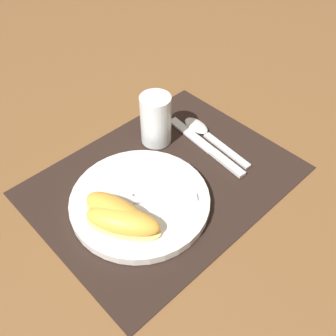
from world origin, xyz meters
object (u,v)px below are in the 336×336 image
Objects in this scene: spoon at (204,132)px; fork at (137,200)px; citrus_wedge_0 at (118,214)px; citrus_wedge_1 at (123,222)px; juice_glass at (156,122)px; plate at (140,201)px; knife at (207,147)px.

fork reaches higher than spoon.
citrus_wedge_0 is 1.04× the size of citrus_wedge_1.
spoon is 0.29m from citrus_wedge_1.
juice_glass is 0.11m from spoon.
knife is at bearing 5.05° from plate.
citrus_wedge_0 is at bearing -167.31° from spoon.
citrus_wedge_1 is (-0.06, -0.03, 0.02)m from plate.
citrus_wedge_1 is at bearing -154.08° from plate.
plate reaches higher than spoon.
knife is 0.20m from fork.
citrus_wedge_0 is at bearing -168.61° from plate.
citrus_wedge_0 reaches higher than spoon.
plate is 1.14× the size of knife.
plate is 1.80× the size of citrus_wedge_1.
spoon is 1.31× the size of citrus_wedge_0.
juice_glass reaches higher than knife.
fork reaches higher than plate.
citrus_wedge_1 is (-0.25, -0.05, 0.03)m from knife.
knife is 1.51× the size of citrus_wedge_0.
plate is 2.33× the size of juice_glass.
plate is 0.23m from spoon.
fork is at bearing -174.67° from knife.
juice_glass reaches higher than plate.
fork is 1.06× the size of citrus_wedge_0.
knife is 0.25m from citrus_wedge_0.
citrus_wedge_0 reaches higher than fork.
plate is 0.07m from citrus_wedge_1.
plate is at bearing 25.92° from citrus_wedge_1.
citrus_wedge_0 is (-0.06, -0.01, 0.02)m from plate.
citrus_wedge_0 is at bearing -168.79° from fork.
fork is 0.06m from citrus_wedge_1.
knife is 1.15× the size of spoon.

